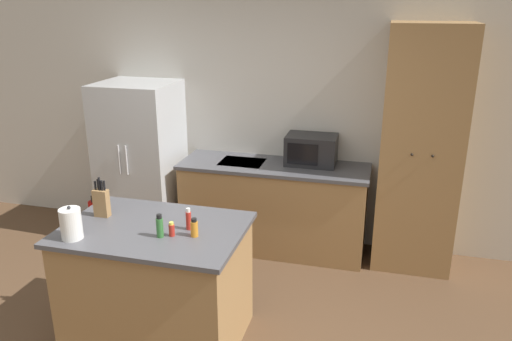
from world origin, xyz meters
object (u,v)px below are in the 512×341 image
spice_bottle_tall_dark (194,228)px  spice_bottle_amber_oil (189,220)px  kettle (71,224)px  fire_extinguisher (96,216)px  microwave (311,150)px  spice_bottle_green_herb (160,227)px  refrigerator (141,162)px  pantry_cabinet (420,151)px  spice_bottle_short_red (171,229)px  knife_block (101,202)px

spice_bottle_tall_dark → spice_bottle_amber_oil: bearing=130.2°
kettle → fire_extinguisher: size_ratio=0.55×
microwave → spice_bottle_amber_oil: bearing=-109.1°
spice_bottle_green_herb → kettle: (-0.57, -0.17, 0.03)m
refrigerator → spice_bottle_tall_dark: 2.11m
spice_bottle_tall_dark → fire_extinguisher: bearing=139.4°
pantry_cabinet → spice_bottle_short_red: (-1.71, -1.79, -0.17)m
spice_bottle_short_red → spice_bottle_green_herb: spice_bottle_green_herb is taller
spice_bottle_tall_dark → fire_extinguisher: spice_bottle_tall_dark is taller
spice_bottle_short_red → kettle: size_ratio=0.43×
knife_block → kettle: bearing=-90.0°
refrigerator → fire_extinguisher: refrigerator is taller
spice_bottle_green_herb → spice_bottle_amber_oil: bearing=48.4°
microwave → kettle: microwave is taller
pantry_cabinet → spice_bottle_tall_dark: pantry_cabinet is taller
spice_bottle_short_red → pantry_cabinet: bearing=46.4°
microwave → fire_extinguisher: bearing=-173.4°
refrigerator → spice_bottle_amber_oil: bearing=-53.1°
refrigerator → spice_bottle_green_herb: 2.04m
fire_extinguisher → spice_bottle_green_herb: bearing=-45.6°
microwave → knife_block: knife_block is taller
microwave → pantry_cabinet: bearing=-4.4°
pantry_cabinet → spice_bottle_short_red: size_ratio=22.40×
spice_bottle_short_red → fire_extinguisher: bearing=136.2°
spice_bottle_short_red → fire_extinguisher: spice_bottle_short_red is taller
knife_block → spice_bottle_amber_oil: bearing=-3.8°
knife_block → spice_bottle_tall_dark: 0.81m
knife_block → fire_extinguisher: (-1.03, 1.43, -0.85)m
knife_block → kettle: size_ratio=1.29×
kettle → spice_bottle_short_red: bearing=18.1°
microwave → spice_bottle_green_herb: microwave is taller
refrigerator → knife_block: 1.62m
spice_bottle_amber_oil → fire_extinguisher: 2.43m
spice_bottle_green_herb → fire_extinguisher: bearing=134.4°
spice_bottle_short_red → fire_extinguisher: 2.44m
spice_bottle_amber_oil → kettle: (-0.72, -0.34, 0.03)m
spice_bottle_tall_dark → microwave: bearing=74.1°
fire_extinguisher → pantry_cabinet: bearing=3.3°
spice_bottle_tall_dark → spice_bottle_amber_oil: 0.12m
microwave → fire_extinguisher: (-2.35, -0.27, -0.87)m
pantry_cabinet → kettle: (-2.35, -2.00, -0.11)m
spice_bottle_amber_oil → kettle: kettle is taller
microwave → knife_block: 2.15m
refrigerator → spice_bottle_tall_dark: (1.27, -1.68, 0.15)m
spice_bottle_amber_oil → kettle: bearing=-154.9°
spice_bottle_amber_oil → fire_extinguisher: bearing=139.9°
spice_bottle_tall_dark → fire_extinguisher: (-1.83, 1.57, -0.80)m
pantry_cabinet → fire_extinguisher: 3.52m
spice_bottle_tall_dark → spice_bottle_short_red: bearing=-168.3°
microwave → spice_bottle_green_herb: size_ratio=2.95×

